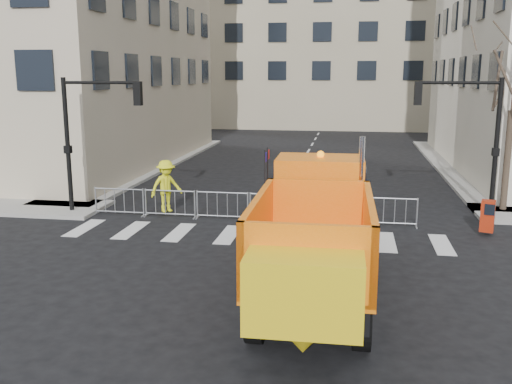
% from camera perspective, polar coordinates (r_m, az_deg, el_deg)
% --- Properties ---
extents(ground, '(120.00, 120.00, 0.00)m').
position_cam_1_polar(ground, '(14.75, -3.08, -10.32)').
color(ground, black).
rests_on(ground, ground).
extents(sidewalk_back, '(64.00, 5.00, 0.15)m').
position_cam_1_polar(sidewalk_back, '(22.71, 1.57, -2.16)').
color(sidewalk_back, gray).
rests_on(sidewalk_back, ground).
extents(building_far, '(30.00, 18.00, 24.00)m').
position_cam_1_polar(building_far, '(65.72, 7.13, 17.34)').
color(building_far, tan).
rests_on(building_far, ground).
extents(traffic_light_left, '(0.18, 0.18, 5.40)m').
position_cam_1_polar(traffic_light_left, '(23.74, -18.31, 4.30)').
color(traffic_light_left, black).
rests_on(traffic_light_left, ground).
extents(traffic_light_right, '(0.18, 0.18, 5.40)m').
position_cam_1_polar(traffic_light_right, '(23.65, 22.86, 3.95)').
color(traffic_light_right, black).
rests_on(traffic_light_right, ground).
extents(crowd_barriers, '(12.60, 0.60, 1.10)m').
position_cam_1_polar(crowd_barriers, '(21.85, -0.70, -1.44)').
color(crowd_barriers, '#9EA0A5').
rests_on(crowd_barriers, ground).
extents(street_tree, '(3.00, 3.00, 7.50)m').
position_cam_1_polar(street_tree, '(24.69, 24.13, 6.59)').
color(street_tree, '#382B21').
rests_on(street_tree, ground).
extents(plow_truck, '(3.34, 10.22, 3.95)m').
position_cam_1_polar(plow_truck, '(14.02, 5.96, -3.97)').
color(plow_truck, black).
rests_on(plow_truck, ground).
extents(cop_a, '(0.87, 0.80, 2.00)m').
position_cam_1_polar(cop_a, '(20.18, 8.50, -1.37)').
color(cop_a, black).
rests_on(cop_a, ground).
extents(cop_b, '(0.90, 0.72, 1.76)m').
position_cam_1_polar(cop_b, '(18.25, 9.37, -3.19)').
color(cop_b, black).
rests_on(cop_b, ground).
extents(cop_c, '(0.94, 1.02, 1.67)m').
position_cam_1_polar(cop_c, '(18.39, 6.15, -3.12)').
color(cop_c, black).
rests_on(cop_c, ground).
extents(worker, '(1.49, 1.48, 2.06)m').
position_cam_1_polar(worker, '(22.79, -8.97, 0.60)').
color(worker, yellow).
rests_on(worker, sidewalk_back).
extents(newspaper_box, '(0.55, 0.52, 1.10)m').
position_cam_1_polar(newspaper_box, '(21.33, 22.14, -2.24)').
color(newspaper_box, '#A8240C').
rests_on(newspaper_box, sidewalk_back).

